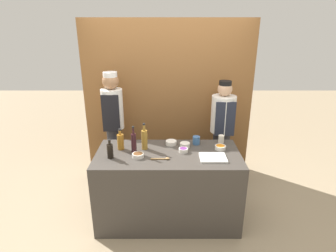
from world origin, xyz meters
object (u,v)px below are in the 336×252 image
sauce_bowl_green (185,145)px  sauce_bowl_orange (220,147)px  bottle_wine (134,143)px  cup_cream (221,139)px  chef_right (222,130)px  sauce_bowl_brown (138,155)px  cup_blue (196,140)px  chef_left (114,124)px  bottle_amber (121,141)px  sauce_bowl_white (171,142)px  cutting_board (213,158)px  bottle_vinegar (144,139)px  wooden_spoon (162,159)px  sauce_bowl_purple (183,150)px  bottle_soy (110,151)px

sauce_bowl_green → sauce_bowl_orange: (0.42, -0.07, -0.00)m
bottle_wine → cup_cream: size_ratio=3.34×
sauce_bowl_green → chef_right: (0.58, 0.66, -0.07)m
sauce_bowl_orange → sauce_bowl_brown: bearing=-167.8°
sauce_bowl_brown → cup_blue: size_ratio=1.30×
chef_left → sauce_bowl_brown: bearing=-64.4°
bottle_amber → cup_cream: size_ratio=2.61×
sauce_bowl_white → cutting_board: bearing=-39.5°
sauce_bowl_brown → bottle_wine: 0.16m
bottle_vinegar → wooden_spoon: bottle_vinegar is taller
bottle_vinegar → bottle_wine: size_ratio=0.99×
bottle_wine → cup_cream: bottle_wine is taller
sauce_bowl_purple → sauce_bowl_orange: 0.46m
sauce_bowl_purple → sauce_bowl_brown: 0.54m
sauce_bowl_brown → cup_cream: bearing=21.9°
sauce_bowl_purple → bottle_wine: 0.59m
sauce_bowl_orange → bottle_vinegar: size_ratio=0.39×
bottle_vinegar → cup_cream: 0.98m
sauce_bowl_orange → sauce_bowl_green: bearing=171.2°
bottle_soy → chef_left: 0.96m
sauce_bowl_green → sauce_bowl_orange: 0.43m
bottle_amber → chef_left: size_ratio=0.15×
chef_right → sauce_bowl_white: bearing=-142.2°
sauce_bowl_purple → sauce_bowl_white: 0.26m
sauce_bowl_brown → bottle_vinegar: bearing=75.3°
sauce_bowl_orange → bottle_soy: bottle_soy is taller
cup_cream → sauce_bowl_purple: bearing=-151.1°
bottle_vinegar → sauce_bowl_brown: bearing=-104.7°
bottle_soy → chef_right: bearing=33.4°
cup_blue → wooden_spoon: (-0.42, -0.42, -0.04)m
sauce_bowl_green → cup_blue: (0.15, 0.09, 0.02)m
bottle_wine → chef_right: size_ratio=0.21×
sauce_bowl_green → sauce_bowl_orange: bearing=-8.8°
sauce_bowl_brown → bottle_wine: bottle_wine is taller
wooden_spoon → cup_blue: bearing=45.2°
sauce_bowl_orange → cutting_board: (-0.12, -0.24, -0.02)m
bottle_wine → bottle_soy: bearing=-153.9°
bottle_amber → cup_blue: 0.94m
bottle_soy → bottle_amber: size_ratio=0.87×
bottle_amber → wooden_spoon: bearing=-28.5°
sauce_bowl_white → bottle_wine: size_ratio=0.41×
cutting_board → cup_cream: (0.17, 0.44, 0.04)m
sauce_bowl_purple → bottle_soy: 0.85m
sauce_bowl_orange → sauce_bowl_white: same height
cutting_board → wooden_spoon: (-0.57, -0.02, 0.00)m
bottle_wine → cup_cream: 1.12m
cutting_board → bottle_wine: size_ratio=0.89×
wooden_spoon → chef_right: 1.31m
sauce_bowl_white → cup_cream: cup_cream is taller
sauce_bowl_green → bottle_soy: bearing=-161.3°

